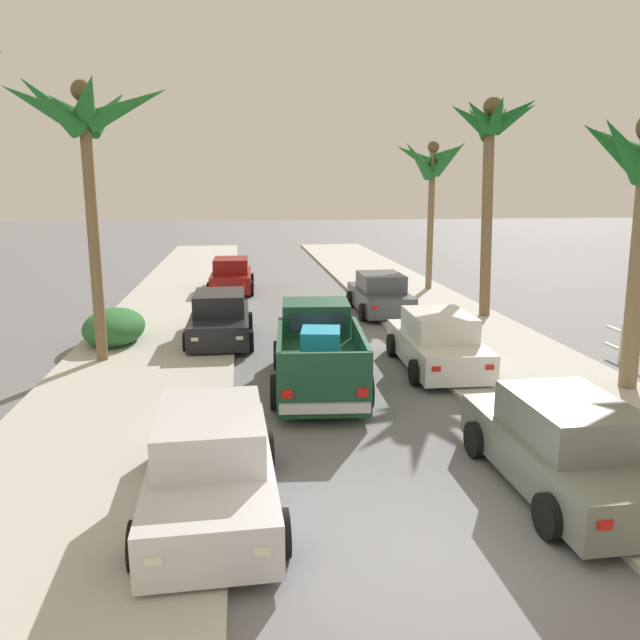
% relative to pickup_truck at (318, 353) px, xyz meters
% --- Properties ---
extents(ground_plane, '(160.00, 160.00, 0.00)m').
position_rel_pickup_truck_xyz_m(ground_plane, '(0.49, -7.07, -0.80)').
color(ground_plane, slate).
extents(sidewalk_left, '(4.65, 60.00, 0.12)m').
position_rel_pickup_truck_xyz_m(sidewalk_left, '(-4.38, 4.93, -0.74)').
color(sidewalk_left, beige).
rests_on(sidewalk_left, ground).
extents(sidewalk_right, '(4.65, 60.00, 0.12)m').
position_rel_pickup_truck_xyz_m(sidewalk_right, '(5.35, 4.93, -0.74)').
color(sidewalk_right, beige).
rests_on(sidewalk_right, ground).
extents(curb_left, '(0.16, 60.00, 0.10)m').
position_rel_pickup_truck_xyz_m(curb_left, '(-3.45, 4.93, -0.75)').
color(curb_left, silver).
rests_on(curb_left, ground).
extents(curb_right, '(0.16, 60.00, 0.10)m').
position_rel_pickup_truck_xyz_m(curb_right, '(4.43, 4.93, -0.75)').
color(curb_right, silver).
rests_on(curb_right, ground).
extents(pickup_truck, '(2.50, 5.34, 1.80)m').
position_rel_pickup_truck_xyz_m(pickup_truck, '(0.00, 0.00, 0.00)').
color(pickup_truck, '#19472D').
rests_on(pickup_truck, ground).
extents(car_left_near, '(2.10, 4.29, 1.54)m').
position_rel_pickup_truck_xyz_m(car_left_near, '(-2.25, 13.86, -0.08)').
color(car_left_near, maroon).
rests_on(car_left_near, ground).
extents(car_right_near, '(2.03, 4.26, 1.54)m').
position_rel_pickup_truck_xyz_m(car_right_near, '(3.40, 8.16, -0.08)').
color(car_right_near, '#474C56').
rests_on(car_right_near, ground).
extents(car_left_mid, '(2.11, 4.30, 1.54)m').
position_rel_pickup_truck_xyz_m(car_left_mid, '(-2.31, -5.61, -0.08)').
color(car_left_mid, silver).
rests_on(car_left_mid, ground).
extents(car_right_mid, '(2.11, 4.30, 1.54)m').
position_rel_pickup_truck_xyz_m(car_right_mid, '(3.28, 0.92, -0.08)').
color(car_right_mid, silver).
rests_on(car_right_mid, ground).
extents(car_left_far, '(2.05, 4.27, 1.54)m').
position_rel_pickup_truck_xyz_m(car_left_far, '(-2.49, 4.64, -0.08)').
color(car_left_far, black).
rests_on(car_left_far, ground).
extents(car_right_far, '(2.06, 4.28, 1.54)m').
position_rel_pickup_truck_xyz_m(car_right_far, '(3.20, -5.68, -0.08)').
color(car_right_far, slate).
rests_on(car_right_far, ground).
extents(palm_tree_left_fore, '(4.25, 3.77, 7.43)m').
position_rel_pickup_truck_xyz_m(palm_tree_left_fore, '(-5.67, 2.61, 5.49)').
color(palm_tree_left_fore, brown).
rests_on(palm_tree_left_fore, ground).
extents(palm_tree_right_fore, '(3.42, 3.62, 6.77)m').
position_rel_pickup_truck_xyz_m(palm_tree_right_fore, '(6.69, 12.78, 4.83)').
color(palm_tree_right_fore, '#846B4C').
rests_on(palm_tree_right_fore, ground).
extents(palm_tree_left_mid, '(3.22, 3.52, 7.76)m').
position_rel_pickup_truck_xyz_m(palm_tree_left_mid, '(7.00, 7.01, 5.57)').
color(palm_tree_left_mid, brown).
rests_on(palm_tree_left_mid, ground).
extents(hedge_bush, '(1.80, 2.80, 1.10)m').
position_rel_pickup_truck_xyz_m(hedge_bush, '(-5.67, 4.58, -0.25)').
color(hedge_bush, '#2D6B33').
rests_on(hedge_bush, ground).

